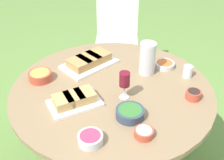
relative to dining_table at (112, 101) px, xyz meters
The scene contains 15 objects.
ground_plane 0.59m from the dining_table, ahead, with size 40.00×40.00×0.00m, color #668E42.
dining_table is the anchor object (origin of this frame).
chair_near_left 1.25m from the dining_table, 21.34° to the left, with size 0.55×0.56×0.89m.
water_pitcher 0.38m from the dining_table, 29.33° to the right, with size 0.12×0.11×0.23m.
wine_glass 0.27m from the dining_table, 120.85° to the right, with size 0.07×0.07×0.18m.
platter_bread_main 0.32m from the dining_table, 152.20° to the left, with size 0.36×0.34×0.08m.
platter_charcuterie 0.36m from the dining_table, 54.23° to the left, with size 0.46×0.37×0.08m.
bowl_fries 0.52m from the dining_table, 102.74° to the left, with size 0.16×0.16×0.06m.
bowl_salad 0.34m from the dining_table, 136.71° to the right, with size 0.16×0.16×0.05m.
bowl_olives 0.54m from the dining_table, 79.14° to the right, with size 0.09×0.09×0.06m.
bowl_dip_red 0.52m from the dining_table, 169.00° to the right, with size 0.13×0.13×0.05m.
bowl_dip_cream 0.49m from the dining_table, 135.45° to the right, with size 0.10×0.10×0.04m.
bowl_roasted_veg 0.48m from the dining_table, 32.02° to the right, with size 0.14×0.14×0.04m.
cup_water_near 0.56m from the dining_table, ahead, with size 0.07×0.07×0.11m.
cup_water_far 0.56m from the dining_table, 51.97° to the right, with size 0.06×0.06×0.08m.
Camera 1 is at (-1.38, -0.61, 1.78)m, focal length 45.00 mm.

